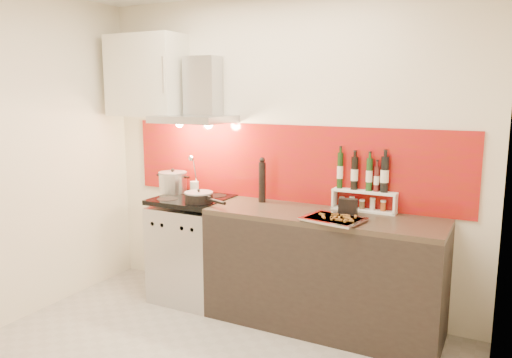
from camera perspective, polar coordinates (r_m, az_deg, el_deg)
The scene contains 14 objects.
back_wall at distance 4.19m, azimuth 2.83°, elevation 2.96°, with size 3.40×0.02×2.60m, color silver.
right_wall at distance 2.44m, azimuth 26.13°, elevation -3.13°, with size 0.02×2.80×2.60m, color silver.
backsplash at distance 4.17m, azimuth 3.38°, elevation 1.82°, with size 3.00×0.02×0.64m, color #971F08.
range_stove at distance 4.46m, azimuth -7.22°, elevation -8.00°, with size 0.60×0.60×0.91m.
counter at distance 3.94m, azimuth 7.61°, elevation -10.33°, with size 1.80×0.60×0.90m.
range_hood at distance 4.36m, azimuth -6.52°, elevation 9.02°, with size 0.62×0.50×0.61m.
upper_cabinet at distance 4.68m, azimuth -12.38°, elevation 11.45°, with size 0.70×0.35×0.72m, color silver.
stock_pot at distance 4.57m, azimuth -9.47°, elevation -0.34°, with size 0.25×0.25×0.22m.
saute_pan at distance 4.13m, azimuth -6.48°, elevation -2.07°, with size 0.44×0.25×0.11m.
utensil_jar at distance 4.42m, azimuth -7.10°, elevation -0.52°, with size 0.08×0.12×0.37m.
pepper_mill at distance 4.14m, azimuth 0.70°, elevation -0.16°, with size 0.06×0.06×0.38m.
step_shelf at distance 3.92m, azimuth 12.34°, elevation -0.95°, with size 0.49×0.13×0.44m.
caddy_box at distance 3.81m, azimuth 10.47°, elevation -3.10°, with size 0.14×0.06×0.12m, color black.
baking_tray at distance 3.60m, azimuth 8.91°, elevation -4.53°, with size 0.46×0.39×0.03m.
Camera 1 is at (1.73, -2.39, 1.81)m, focal length 35.00 mm.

